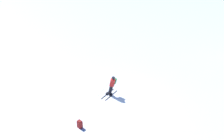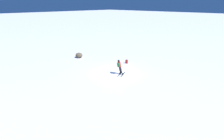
{
  "view_description": "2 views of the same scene",
  "coord_description": "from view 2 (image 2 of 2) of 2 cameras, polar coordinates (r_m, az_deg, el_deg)",
  "views": [
    {
      "loc": [
        10.67,
        -7.25,
        9.12
      ],
      "look_at": [
        -2.35,
        1.12,
        1.2
      ],
      "focal_mm": 35.0,
      "sensor_mm": 36.0,
      "label": 1
    },
    {
      "loc": [
        -12.98,
        13.93,
        7.55
      ],
      "look_at": [
        -2.26,
        2.85,
        1.64
      ],
      "focal_mm": 28.0,
      "sensor_mm": 36.0,
      "label": 2
    }
  ],
  "objects": [
    {
      "name": "exposed_boulder_0",
      "position": [
        26.33,
        -10.72,
        4.76
      ],
      "size": [
        1.12,
        0.95,
        0.73
      ],
      "primitive_type": "ellipsoid",
      "color": "brown",
      "rests_on": "ground"
    },
    {
      "name": "spare_backpack",
      "position": [
        23.44,
        4.78,
        2.74
      ],
      "size": [
        0.35,
        0.3,
        0.5
      ],
      "rotation": [
        0.0,
        0.0,
        3.45
      ],
      "color": "#AD231E",
      "rests_on": "ground"
    },
    {
      "name": "ground_plane",
      "position": [
        20.48,
        1.01,
        -0.66
      ],
      "size": [
        300.0,
        300.0,
        0.0
      ],
      "primitive_type": "plane",
      "color": "white"
    },
    {
      "name": "skier",
      "position": [
        19.56,
        2.52,
        1.2
      ],
      "size": [
        1.35,
        1.65,
        1.72
      ],
      "rotation": [
        0.0,
        0.0,
        0.42
      ],
      "color": "black",
      "rests_on": "ground"
    }
  ]
}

